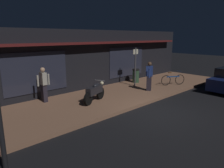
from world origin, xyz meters
TOP-DOWN VIEW (x-y plane):
  - ground_plane at (0.00, 0.00)m, footprint 60.00×60.00m
  - sidewalk_slab at (0.00, 3.00)m, footprint 18.00×4.00m
  - storefront_building at (0.00, 6.39)m, footprint 18.00×3.30m
  - motorcycle at (-1.38, 2.73)m, footprint 1.63×0.80m
  - bicycle_parked at (4.48, 2.07)m, footprint 1.48×0.82m
  - person_photographer at (-3.17, 4.35)m, footprint 0.61×0.39m
  - person_bystander at (2.20, 2.25)m, footprint 0.54×0.45m
  - sign_post at (2.50, 3.59)m, footprint 0.44×0.09m
  - trash_bin at (3.30, 4.20)m, footprint 0.48×0.48m

SIDE VIEW (x-z plane):
  - ground_plane at x=0.00m, z-range 0.00..0.00m
  - sidewalk_slab at x=0.00m, z-range 0.00..0.15m
  - bicycle_parked at x=4.48m, z-range 0.05..0.96m
  - trash_bin at x=3.30m, z-range 0.16..1.09m
  - motorcycle at x=-1.38m, z-range 0.16..1.13m
  - person_photographer at x=-3.17m, z-range 0.19..1.86m
  - person_bystander at x=2.20m, z-range 0.19..1.86m
  - sign_post at x=2.50m, z-range 0.31..2.71m
  - storefront_building at x=0.00m, z-range 0.00..3.60m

